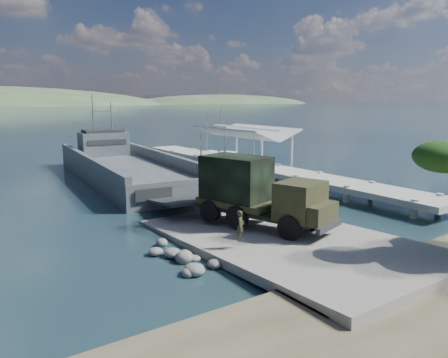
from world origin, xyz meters
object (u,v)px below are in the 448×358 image
(soldier, at_px, (240,233))
(sailboat_near, at_px, (222,158))
(military_truck, at_px, (256,192))
(sailboat_far, at_px, (208,156))
(landing_craft, at_px, (127,172))
(pier, at_px, (251,160))

(soldier, distance_m, sailboat_near, 36.83)
(military_truck, height_order, sailboat_far, sailboat_far)
(landing_craft, height_order, soldier, landing_craft)
(military_truck, distance_m, sailboat_far, 35.29)
(soldier, bearing_deg, sailboat_near, 17.24)
(landing_craft, relative_size, military_truck, 3.45)
(soldier, height_order, sailboat_near, sailboat_near)
(military_truck, bearing_deg, landing_craft, 72.94)
(sailboat_near, bearing_deg, landing_craft, -178.43)
(soldier, relative_size, sailboat_near, 0.22)
(pier, relative_size, sailboat_near, 5.84)
(military_truck, height_order, soldier, military_truck)
(landing_craft, distance_m, military_truck, 22.04)
(landing_craft, distance_m, sailboat_far, 18.44)
(landing_craft, xyz_separation_m, sailboat_far, (15.92, 9.29, -0.44))
(pier, bearing_deg, military_truck, -127.05)
(landing_craft, bearing_deg, sailboat_near, 26.03)
(pier, distance_m, landing_craft, 13.47)
(pier, distance_m, soldier, 25.71)
(landing_craft, relative_size, soldier, 19.75)
(landing_craft, bearing_deg, pier, -16.39)
(pier, relative_size, soldier, 26.54)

